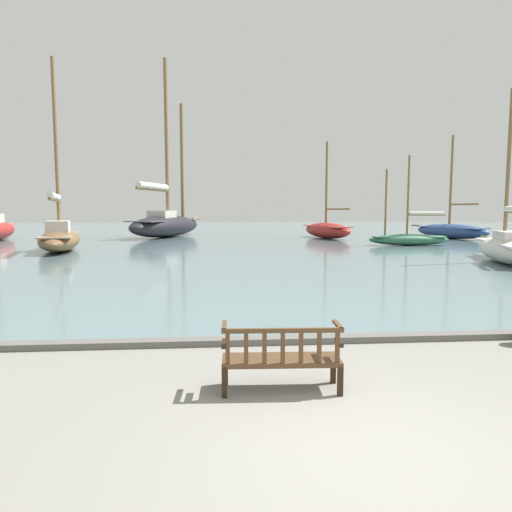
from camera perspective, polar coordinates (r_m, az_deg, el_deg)
ground_plane at (r=5.17m, az=13.88°, el=-22.74°), size 160.00×160.00×0.00m
harbor_water at (r=48.38m, az=-2.88°, el=2.92°), size 100.00×80.00×0.08m
quay_edge_kerb at (r=8.62m, az=5.63°, el=-10.36°), size 40.00×0.30×0.12m
park_bench at (r=6.32m, az=3.19°, el=-12.53°), size 1.62×0.59×0.92m
sailboat_mid_starboard at (r=41.01m, az=-11.13°, el=4.14°), size 6.92×13.08×15.33m
sailboat_outer_port at (r=38.68m, az=8.84°, el=3.29°), size 3.66×7.06×7.98m
sailboat_centre_channel at (r=23.54m, az=28.71°, el=0.98°), size 3.80×7.98×7.74m
sailboat_mid_port at (r=41.27m, az=23.16°, el=2.98°), size 3.97×8.57×8.47m
sailboat_distant_harbor at (r=29.17m, az=-23.36°, el=2.27°), size 4.10×8.67×11.10m
sailboat_nearest_starboard at (r=32.15m, az=18.56°, el=2.17°), size 5.42×1.85×5.96m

